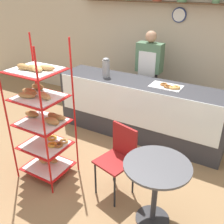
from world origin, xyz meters
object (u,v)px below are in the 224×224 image
object	(u,v)px
coffee_carafe	(106,68)
donut_tray_counter	(168,86)
pastry_rack	(42,116)
cafe_chair	(119,154)
cafe_table	(156,180)
person_worker	(149,75)

from	to	relation	value
coffee_carafe	donut_tray_counter	bearing A→B (deg)	2.68
coffee_carafe	donut_tray_counter	size ratio (longest dim) A/B	0.68
pastry_rack	cafe_chair	bearing A→B (deg)	11.40
coffee_carafe	cafe_chair	bearing A→B (deg)	-53.13
pastry_rack	cafe_table	xyz separation A→B (m)	(1.53, -0.03, -0.31)
person_worker	cafe_table	size ratio (longest dim) A/B	2.18
person_worker	coffee_carafe	bearing A→B (deg)	-127.10
coffee_carafe	pastry_rack	bearing A→B (deg)	-91.04
cafe_table	coffee_carafe	bearing A→B (deg)	135.15
person_worker	cafe_chair	distance (m)	2.00
pastry_rack	cafe_chair	xyz separation A→B (m)	(0.98, 0.20, -0.33)
cafe_table	donut_tray_counter	distance (m)	1.67
cafe_chair	coffee_carafe	world-z (taller)	coffee_carafe
cafe_table	cafe_chair	bearing A→B (deg)	157.72
person_worker	donut_tray_counter	world-z (taller)	person_worker
person_worker	cafe_table	bearing A→B (deg)	-64.57
cafe_table	donut_tray_counter	xyz separation A→B (m)	(-0.46, 1.55, 0.41)
cafe_table	cafe_chair	xyz separation A→B (m)	(-0.55, 0.23, -0.02)
cafe_chair	donut_tray_counter	distance (m)	1.39
person_worker	donut_tray_counter	distance (m)	0.83
pastry_rack	cafe_table	distance (m)	1.57
coffee_carafe	donut_tray_counter	world-z (taller)	coffee_carafe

